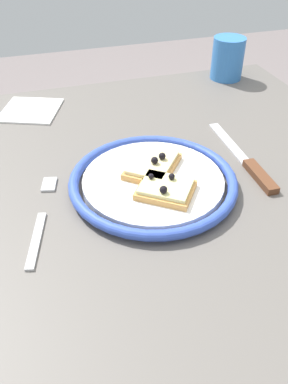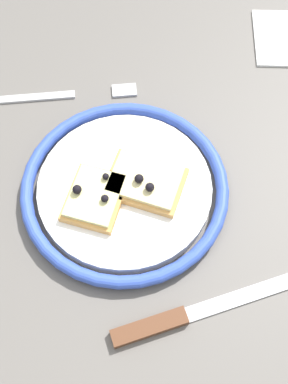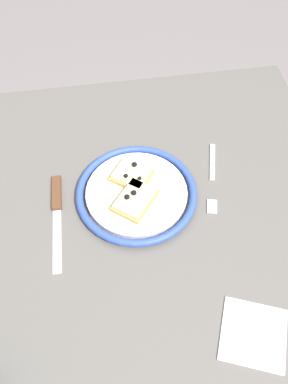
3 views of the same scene
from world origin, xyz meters
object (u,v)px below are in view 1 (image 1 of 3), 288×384
Objects in this scene: dining_table at (142,228)px; knife at (251,166)px; fork at (42,217)px; napkin at (31,110)px; cup at (228,58)px; pizza_slice_near at (152,163)px; pizza_slice_far at (166,189)px; plate at (153,181)px.

dining_table is 3.78× the size of knife.
fork is 0.36m from napkin.
fork is at bearing -140.98° from cup.
napkin is at bearing 135.81° from knife.
napkin is (0.01, 0.36, -0.00)m from fork.
knife is 2.02× the size of napkin.
dining_table is at bearing 172.54° from knife.
pizza_slice_near is 1.01× the size of napkin.
napkin is (-0.16, 0.31, 0.11)m from dining_table.
fork and napkin have the same top height.
cup is 0.84× the size of napkin.
dining_table is at bearing 103.88° from pizza_slice_far.
plate is at bearing 98.56° from pizza_slice_far.
pizza_slice_far reaches higher than knife.
pizza_slice_far is 0.89× the size of napkin.
pizza_slice_near is at bearing -131.51° from cup.
fork is at bearing -176.19° from knife.
fork is (-0.19, 0.02, -0.02)m from pizza_slice_far.
cup reaches higher than plate.
pizza_slice_far is 0.54× the size of fork.
plate is 1.36× the size of fork.
pizza_slice_near reaches higher than fork.
fork is 1.99× the size of cup.
cup reaches higher than knife.
dining_table is at bearing -63.20° from napkin.
fork is at bearing -164.20° from pizza_slice_near.
pizza_slice_near is (0.01, 0.03, 0.01)m from plate.
pizza_slice_near and pizza_slice_far have the same top height.
knife is (0.17, 0.04, -0.02)m from pizza_slice_far.
pizza_slice_far is 0.19m from fork.
dining_table is 0.14m from pizza_slice_near.
pizza_slice_near is 0.50× the size of knife.
cup is at bearing 50.16° from plate.
dining_table is 0.37m from napkin.
pizza_slice_far is 0.18m from knife.
pizza_slice_far is at bearing -76.12° from dining_table.
cup is (0.31, 0.35, 0.02)m from pizza_slice_near.
pizza_slice_far is (0.01, -0.04, 0.01)m from plate.
plate is 0.18m from fork.
knife reaches higher than napkin.
pizza_slice_far is at bearing -81.44° from plate.
fork is (-0.17, -0.05, 0.11)m from dining_table.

